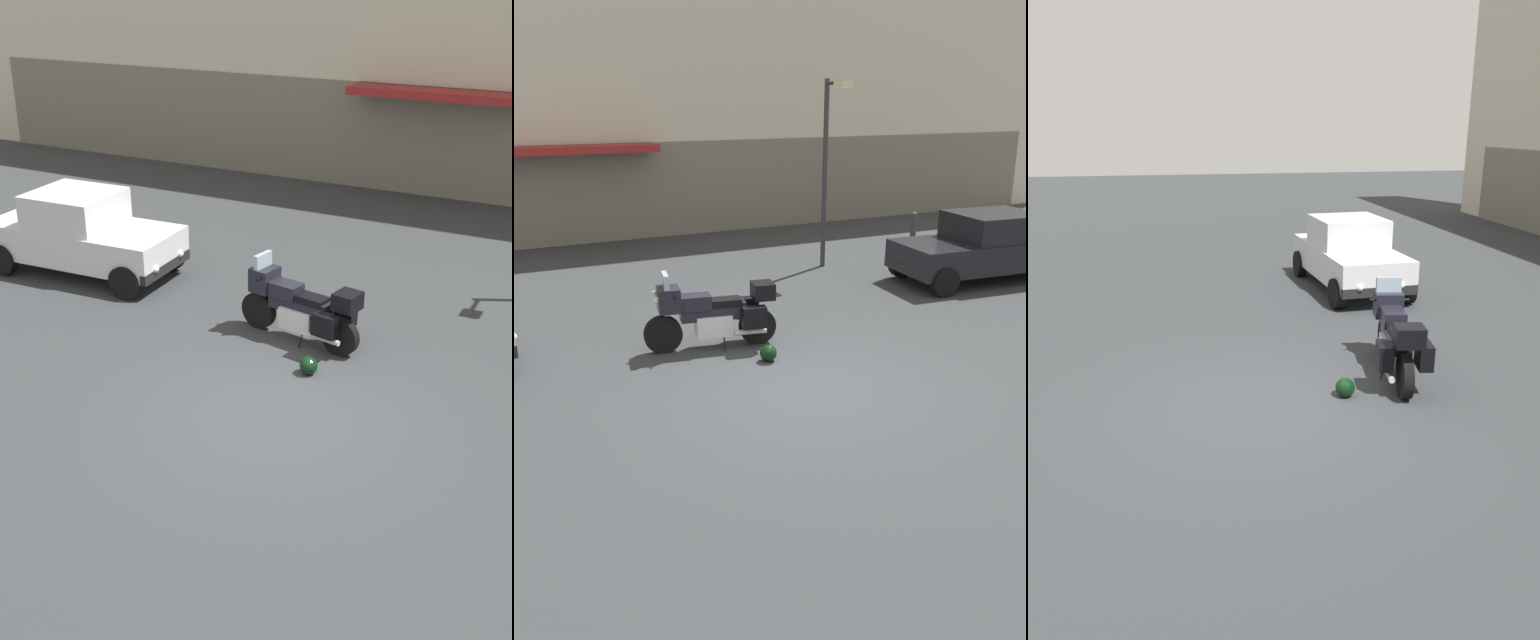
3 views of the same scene
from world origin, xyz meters
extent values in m
plane|color=#2D3033|center=(0.00, 0.00, 0.00)|extent=(80.00, 80.00, 0.00)
cube|color=beige|center=(0.00, 12.88, 5.95)|extent=(34.48, 2.40, 11.90)
cube|color=#6D675C|center=(0.00, 11.66, 1.40)|extent=(31.03, 0.12, 2.80)
cube|color=maroon|center=(-1.11, 11.23, 2.70)|extent=(4.40, 1.10, 0.20)
cylinder|color=black|center=(-1.49, 2.36, 0.32)|extent=(0.65, 0.25, 0.64)
cylinder|color=black|center=(0.10, 2.07, 0.32)|extent=(0.65, 0.25, 0.64)
cylinder|color=#B7B7BC|center=(-1.47, 2.36, 0.75)|extent=(0.33, 0.13, 0.68)
cube|color=#B7B7BC|center=(-0.66, 2.21, 0.42)|extent=(0.66, 0.50, 0.36)
cube|color=black|center=(-0.66, 2.21, 0.66)|extent=(1.13, 0.48, 0.28)
cube|color=black|center=(-0.95, 2.26, 0.84)|extent=(0.57, 0.43, 0.24)
cube|color=black|center=(-0.46, 2.17, 0.80)|extent=(0.61, 0.40, 0.12)
cube|color=black|center=(-1.37, 2.34, 0.92)|extent=(0.43, 0.50, 0.40)
cube|color=#8C9EAD|center=(-1.41, 2.35, 1.22)|extent=(0.15, 0.41, 0.28)
sphere|color=#EAEACC|center=(-1.55, 2.37, 0.92)|extent=(0.14, 0.14, 0.14)
cylinder|color=black|center=(-1.30, 2.33, 1.02)|extent=(0.15, 0.62, 0.04)
cylinder|color=#B7B7BC|center=(-0.10, 1.90, 0.30)|extent=(0.56, 0.19, 0.09)
cube|color=black|center=(-0.07, 1.82, 0.58)|extent=(0.43, 0.27, 0.36)
cube|color=black|center=(0.03, 2.37, 0.58)|extent=(0.43, 0.27, 0.36)
cube|color=black|center=(0.20, 2.05, 0.95)|extent=(0.43, 0.46, 0.28)
cylinder|color=black|center=(-0.54, 2.01, 0.15)|extent=(0.05, 0.13, 0.29)
sphere|color=black|center=(-0.08, 1.26, 0.14)|extent=(0.28, 0.28, 0.28)
cube|color=black|center=(6.74, 3.59, 0.64)|extent=(4.62, 2.10, 0.64)
cube|color=black|center=(6.79, 3.58, 1.26)|extent=(2.02, 1.76, 0.60)
cube|color=#8C9EAD|center=(7.68, 3.51, 1.26)|extent=(0.17, 1.50, 0.51)
cube|color=#8C9EAD|center=(5.89, 3.65, 1.26)|extent=(0.17, 1.50, 0.48)
cube|color=black|center=(4.54, 3.75, 0.42)|extent=(0.25, 1.76, 0.20)
cylinder|color=black|center=(8.60, 4.28, 0.32)|extent=(0.66, 0.27, 0.64)
cylinder|color=black|center=(5.01, 4.56, 0.32)|extent=(0.66, 0.27, 0.64)
cylinder|color=black|center=(4.88, 2.89, 0.32)|extent=(0.66, 0.27, 0.64)
cylinder|color=#2D2D33|center=(3.87, 6.32, 2.23)|extent=(0.12, 0.12, 4.46)
cylinder|color=#2D2D33|center=(3.87, 5.97, 4.36)|extent=(0.08, 0.70, 0.08)
cube|color=beige|center=(3.87, 5.62, 4.31)|extent=(0.28, 0.36, 0.16)
cylinder|color=#333338|center=(7.19, 7.01, 0.47)|extent=(0.16, 0.16, 0.94)
sphere|color=#333338|center=(7.19, 7.01, 0.94)|extent=(0.16, 0.16, 0.16)
camera|label=1|loc=(3.91, -8.12, 5.69)|focal=42.96mm
camera|label=2|loc=(-4.31, -7.59, 4.08)|focal=36.63mm
camera|label=3|loc=(7.39, -1.09, 3.68)|focal=33.85mm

